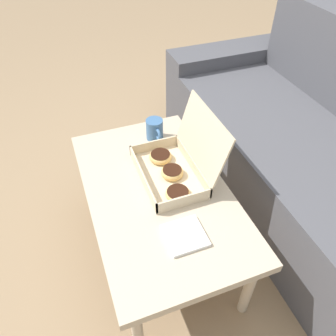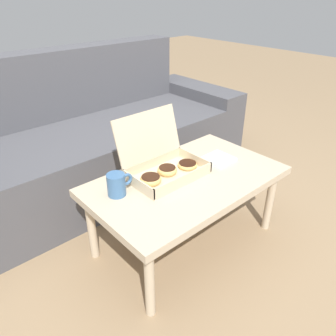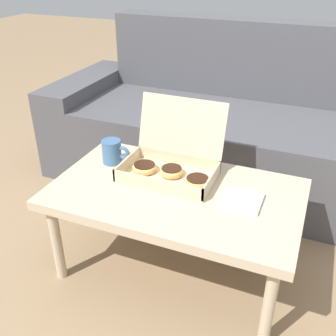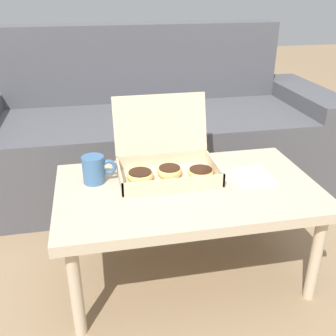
{
  "view_description": "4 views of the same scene",
  "coord_description": "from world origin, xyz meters",
  "px_view_note": "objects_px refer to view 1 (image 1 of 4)",
  "views": [
    {
      "loc": [
        0.94,
        -0.39,
        1.47
      ],
      "look_at": [
        -0.06,
        -0.02,
        0.47
      ],
      "focal_mm": 35.0,
      "sensor_mm": 36.0,
      "label": 1
    },
    {
      "loc": [
        -1.03,
        -1.1,
        1.29
      ],
      "look_at": [
        -0.06,
        -0.02,
        0.47
      ],
      "focal_mm": 35.0,
      "sensor_mm": 36.0,
      "label": 2
    },
    {
      "loc": [
        0.49,
        -1.35,
        1.28
      ],
      "look_at": [
        -0.06,
        -0.02,
        0.47
      ],
      "focal_mm": 42.0,
      "sensor_mm": 36.0,
      "label": 3
    },
    {
      "loc": [
        -0.34,
        -1.4,
        1.14
      ],
      "look_at": [
        -0.06,
        -0.02,
        0.47
      ],
      "focal_mm": 42.0,
      "sensor_mm": 36.0,
      "label": 4
    }
  ],
  "objects_px": {
    "coffee_table": "(157,196)",
    "coffee_mug": "(155,130)",
    "couch": "(319,161)",
    "pastry_box": "(176,165)"
  },
  "relations": [
    {
      "from": "coffee_table",
      "to": "coffee_mug",
      "type": "bearing_deg",
      "value": 162.58
    },
    {
      "from": "coffee_table",
      "to": "couch",
      "type": "bearing_deg",
      "value": 90.0
    },
    {
      "from": "coffee_table",
      "to": "coffee_mug",
      "type": "height_order",
      "value": "coffee_mug"
    },
    {
      "from": "coffee_mug",
      "to": "coffee_table",
      "type": "bearing_deg",
      "value": -17.42
    },
    {
      "from": "couch",
      "to": "coffee_mug",
      "type": "xyz_separation_m",
      "value": [
        -0.35,
        -0.8,
        0.17
      ]
    },
    {
      "from": "couch",
      "to": "coffee_mug",
      "type": "bearing_deg",
      "value": -113.62
    },
    {
      "from": "couch",
      "to": "pastry_box",
      "type": "height_order",
      "value": "couch"
    },
    {
      "from": "couch",
      "to": "coffee_table",
      "type": "xyz_separation_m",
      "value": [
        0.0,
        -0.91,
        0.07
      ]
    },
    {
      "from": "pastry_box",
      "to": "coffee_mug",
      "type": "relative_size",
      "value": 2.94
    },
    {
      "from": "couch",
      "to": "coffee_mug",
      "type": "height_order",
      "value": "couch"
    }
  ]
}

